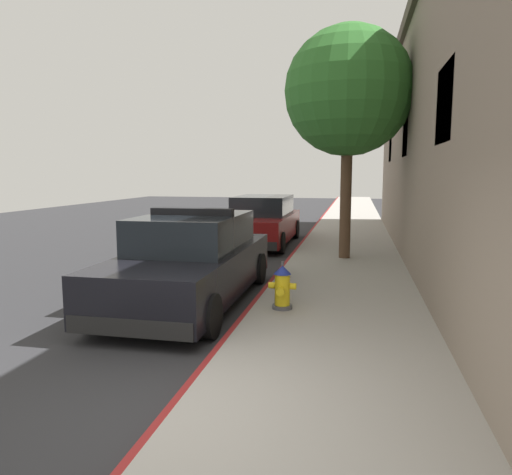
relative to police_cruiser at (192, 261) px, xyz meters
name	(u,v)px	position (x,y,z in m)	size (l,w,h in m)	color
ground_plane	(156,249)	(-3.40, 6.18, -0.84)	(27.77, 60.00, 0.20)	#2B2B2D
sidewalk_pavement	(347,249)	(2.60, 6.18, -0.67)	(2.76, 60.00, 0.15)	#9E9991
curb_painted_edge	(299,248)	(1.18, 6.18, -0.67)	(0.08, 60.00, 0.15)	maroon
police_cruiser	(192,261)	(0.00, 0.00, 0.00)	(1.94, 4.84, 1.68)	black
parked_car_silver_ahead	(263,222)	(-0.13, 7.13, 0.00)	(1.94, 4.84, 1.56)	maroon
fire_hydrant	(282,287)	(1.71, -0.57, -0.25)	(0.44, 0.40, 0.76)	#4C4C51
street_tree	(348,92)	(2.55, 4.35, 3.51)	(3.14, 3.14, 5.69)	brown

